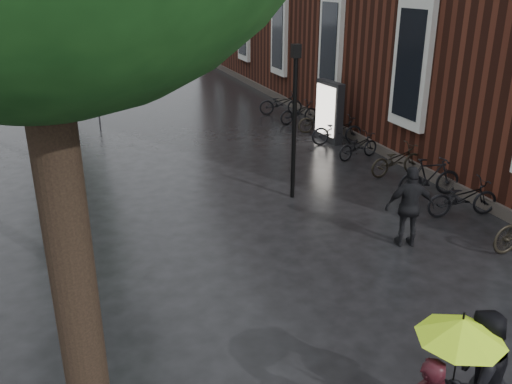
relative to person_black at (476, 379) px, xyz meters
name	(u,v)px	position (x,y,z in m)	size (l,w,h in m)	color
person_black	(476,379)	(0.00, 0.00, 0.00)	(0.88, 0.69, 1.81)	black
lime_umbrella	(462,329)	(-0.39, -0.05, 0.83)	(0.98, 0.98, 1.45)	black
pedestrian_walking	(410,207)	(2.32, 4.70, -0.04)	(1.02, 0.42, 1.74)	black
parked_bicycles	(361,143)	(4.44, 10.35, -0.44)	(2.13, 13.72, 1.03)	black
ad_lightbox	(329,111)	(4.36, 12.46, 0.12)	(0.31, 1.36, 2.05)	black
lamp_post	(295,108)	(1.12, 8.00, 1.42)	(0.20, 0.20, 3.84)	black
cycle_sign	(97,86)	(-2.95, 16.62, 0.73)	(0.13, 0.45, 2.47)	#262628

